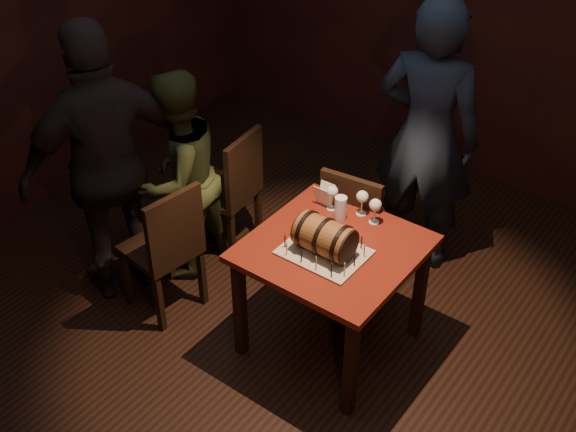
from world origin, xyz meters
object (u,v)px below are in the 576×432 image
at_px(barrel_cake, 325,237).
at_px(pint_of_ale, 341,209).
at_px(pub_table, 333,261).
at_px(wine_glass_left, 332,192).
at_px(person_left_rear, 178,178).
at_px(chair_left_front, 167,245).
at_px(person_back, 427,138).
at_px(wine_glass_mid, 362,198).
at_px(chair_left_rear, 233,187).
at_px(chair_back, 356,225).
at_px(person_left_front, 109,166).
at_px(wine_glass_right, 375,206).

bearing_deg(barrel_cake, pint_of_ale, 108.28).
distance_m(pub_table, wine_glass_left, 0.42).
bearing_deg(pint_of_ale, wine_glass_left, 151.02).
bearing_deg(person_left_rear, chair_left_front, 33.50).
bearing_deg(person_back, wine_glass_mid, 79.54).
distance_m(chair_left_rear, person_back, 1.33).
bearing_deg(chair_left_rear, chair_back, 8.43).
xyz_separation_m(chair_left_front, person_left_rear, (-0.25, 0.37, 0.20)).
distance_m(pub_table, wine_glass_mid, 0.42).
bearing_deg(person_left_front, wine_glass_left, 140.21).
bearing_deg(pub_table, chair_left_rear, 160.81).
bearing_deg(chair_left_rear, person_left_rear, -112.66).
xyz_separation_m(pub_table, person_left_front, (-1.40, -0.35, 0.28)).
xyz_separation_m(wine_glass_right, pint_of_ale, (-0.18, -0.09, -0.05)).
distance_m(pint_of_ale, person_left_front, 1.42).
xyz_separation_m(wine_glass_mid, pint_of_ale, (-0.07, -0.11, -0.04)).
relative_size(pub_table, person_left_front, 0.49).
xyz_separation_m(wine_glass_mid, person_back, (0.02, 0.73, 0.07)).
relative_size(person_back, person_left_rear, 1.30).
bearing_deg(chair_left_rear, person_left_front, -115.10).
height_order(wine_glass_left, person_left_rear, person_left_rear).
bearing_deg(chair_left_rear, wine_glass_mid, -1.38).
distance_m(pint_of_ale, chair_left_front, 1.08).
xyz_separation_m(chair_left_front, person_back, (0.95, 1.43, 0.41)).
bearing_deg(person_back, pub_table, 82.09).
bearing_deg(person_left_rear, wine_glass_mid, 105.61).
height_order(wine_glass_mid, person_back, person_back).
bearing_deg(chair_back, pub_table, -72.16).
bearing_deg(chair_back, barrel_cake, -75.23).
height_order(person_left_rear, person_left_front, person_left_front).
bearing_deg(person_left_rear, wine_glass_left, 104.95).
xyz_separation_m(person_back, person_left_front, (-1.39, -1.43, -0.01)).
relative_size(wine_glass_left, chair_left_rear, 0.17).
relative_size(chair_left_rear, person_left_front, 0.50).
relative_size(wine_glass_mid, person_left_rear, 0.11).
relative_size(barrel_cake, person_left_front, 0.20).
relative_size(wine_glass_right, chair_back, 0.17).
distance_m(wine_glass_mid, chair_left_front, 1.21).
bearing_deg(person_left_rear, chair_back, 114.86).
xyz_separation_m(wine_glass_right, chair_left_rear, (-1.13, 0.05, -0.35)).
bearing_deg(chair_back, person_back, 75.88).
bearing_deg(wine_glass_right, pint_of_ale, -153.67).
bearing_deg(wine_glass_right, person_back, 96.31).
xyz_separation_m(pint_of_ale, person_back, (0.09, 0.84, 0.11)).
distance_m(chair_back, person_left_front, 1.56).
distance_m(barrel_cake, wine_glass_left, 0.42).
height_order(wine_glass_mid, person_left_front, person_left_front).
xyz_separation_m(pub_table, chair_left_rear, (-1.06, 0.37, -0.12)).
bearing_deg(person_left_rear, barrel_cake, 85.10).
xyz_separation_m(wine_glass_left, person_back, (0.19, 0.79, 0.07)).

